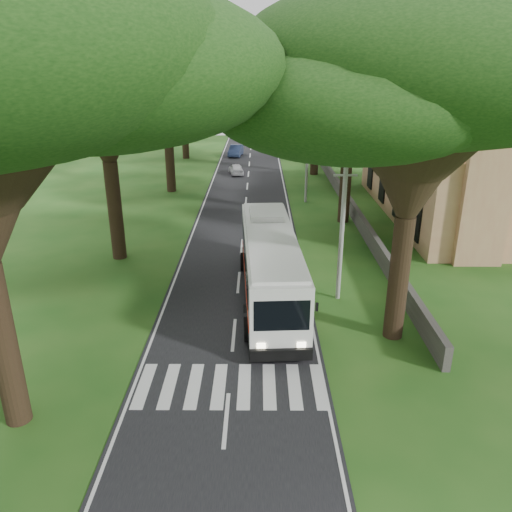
% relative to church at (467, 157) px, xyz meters
% --- Properties ---
extents(ground, '(140.00, 140.00, 0.00)m').
position_rel_church_xyz_m(ground, '(-17.86, -21.55, -4.91)').
color(ground, '#1D4E16').
rests_on(ground, ground).
extents(road, '(8.00, 120.00, 0.04)m').
position_rel_church_xyz_m(road, '(-17.86, 3.45, -4.90)').
color(road, black).
rests_on(road, ground).
extents(crosswalk, '(8.00, 3.00, 0.01)m').
position_rel_church_xyz_m(crosswalk, '(-17.86, -23.55, -4.91)').
color(crosswalk, silver).
rests_on(crosswalk, ground).
extents(property_wall, '(0.35, 50.00, 1.20)m').
position_rel_church_xyz_m(property_wall, '(-8.86, 2.45, -4.31)').
color(property_wall, '#383533').
rests_on(property_wall, ground).
extents(church, '(14.00, 24.00, 11.60)m').
position_rel_church_xyz_m(church, '(0.00, 0.00, 0.00)').
color(church, tan).
rests_on(church, ground).
extents(pole_near, '(1.60, 0.24, 8.00)m').
position_rel_church_xyz_m(pole_near, '(-12.36, -15.55, -0.73)').
color(pole_near, gray).
rests_on(pole_near, ground).
extents(pole_mid, '(1.60, 0.24, 8.00)m').
position_rel_church_xyz_m(pole_mid, '(-12.36, 4.45, -0.73)').
color(pole_mid, gray).
rests_on(pole_mid, ground).
extents(pole_far, '(1.60, 0.24, 8.00)m').
position_rel_church_xyz_m(pole_far, '(-12.36, 24.45, -0.73)').
color(pole_far, gray).
rests_on(pole_far, ground).
extents(tree_l_mida, '(13.81, 13.81, 15.98)m').
position_rel_church_xyz_m(tree_l_mida, '(-25.86, -9.55, 7.96)').
color(tree_l_mida, black).
rests_on(tree_l_mida, ground).
extents(tree_l_midb, '(14.06, 14.06, 16.29)m').
position_rel_church_xyz_m(tree_l_midb, '(-25.36, 8.45, 8.22)').
color(tree_l_midb, black).
rests_on(tree_l_midb, ground).
extents(tree_l_far, '(13.00, 13.00, 14.61)m').
position_rel_church_xyz_m(tree_l_far, '(-26.36, 26.45, 6.76)').
color(tree_l_far, black).
rests_on(tree_l_far, ground).
extents(tree_r_near, '(15.20, 15.20, 15.22)m').
position_rel_church_xyz_m(tree_r_near, '(-10.36, -19.55, 6.98)').
color(tree_r_near, black).
rests_on(tree_r_near, ground).
extents(tree_r_mida, '(12.72, 12.72, 14.50)m').
position_rel_church_xyz_m(tree_r_mida, '(-9.86, -1.55, 6.69)').
color(tree_r_mida, black).
rests_on(tree_r_mida, ground).
extents(tree_r_midb, '(13.59, 13.59, 15.95)m').
position_rel_church_xyz_m(tree_r_midb, '(-10.36, 16.45, 7.97)').
color(tree_r_midb, black).
rests_on(tree_r_midb, ground).
extents(tree_r_far, '(15.00, 15.00, 15.66)m').
position_rel_church_xyz_m(tree_r_far, '(-9.36, 34.45, 7.45)').
color(tree_r_far, black).
rests_on(tree_r_far, ground).
extents(coach_bus, '(3.52, 12.88, 3.76)m').
position_rel_church_xyz_m(coach_bus, '(-16.09, -15.65, -2.88)').
color(coach_bus, silver).
rests_on(coach_bus, ground).
extents(distant_car_a, '(2.06, 3.77, 1.21)m').
position_rel_church_xyz_m(distant_car_a, '(-19.27, 16.26, -4.27)').
color(distant_car_a, '#B7B6BC').
rests_on(distant_car_a, road).
extents(distant_car_b, '(2.05, 4.58, 1.46)m').
position_rel_church_xyz_m(distant_car_b, '(-19.79, 28.01, -4.15)').
color(distant_car_b, navy).
rests_on(distant_car_b, road).
extents(distant_car_c, '(2.38, 4.61, 1.28)m').
position_rel_church_xyz_m(distant_car_c, '(-14.86, 35.87, -4.24)').
color(distant_car_c, maroon).
rests_on(distant_car_c, road).
extents(pedestrian, '(0.54, 0.72, 1.80)m').
position_rel_church_xyz_m(pedestrian, '(-25.98, -8.98, -4.01)').
color(pedestrian, black).
rests_on(pedestrian, ground).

